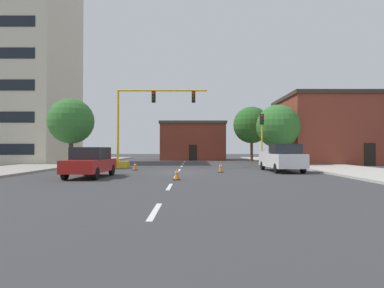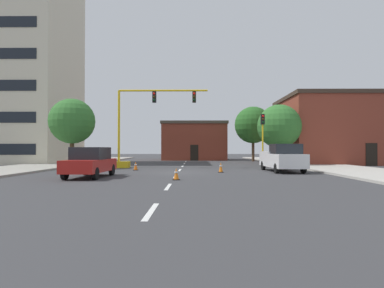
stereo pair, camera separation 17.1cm
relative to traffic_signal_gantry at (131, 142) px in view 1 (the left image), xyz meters
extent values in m
plane|color=#38383A|center=(4.40, -5.63, -2.22)|extent=(160.00, 160.00, 0.00)
cube|color=#9E998E|center=(-8.39, 2.37, -2.15)|extent=(6.00, 56.00, 0.14)
cube|color=#B2ADA3|center=(17.18, 2.37, -2.15)|extent=(6.00, 56.00, 0.14)
cube|color=silver|center=(4.40, -19.63, -2.22)|extent=(0.16, 2.40, 0.01)
cube|color=silver|center=(4.40, -14.13, -2.22)|extent=(0.16, 2.40, 0.01)
cube|color=silver|center=(4.40, -8.63, -2.22)|extent=(0.16, 2.40, 0.01)
cube|color=silver|center=(4.40, -3.13, -2.22)|extent=(0.16, 2.40, 0.01)
cube|color=silver|center=(4.40, 2.37, -2.22)|extent=(0.16, 2.40, 0.01)
cube|color=silver|center=(4.40, 7.87, -2.22)|extent=(0.16, 2.40, 0.01)
cube|color=silver|center=(4.40, 13.37, -2.22)|extent=(0.16, 2.40, 0.01)
cube|color=beige|center=(-15.55, 9.34, 8.99)|extent=(12.80, 10.82, 22.42)
cube|color=brown|center=(5.50, 20.67, 0.36)|extent=(9.19, 8.32, 5.16)
cube|color=#4C4238|center=(5.50, 20.67, 3.15)|extent=(9.49, 8.62, 0.40)
cube|color=black|center=(5.50, 16.48, -1.12)|extent=(1.10, 0.06, 2.20)
cube|color=brown|center=(22.58, 7.97, 1.30)|extent=(13.93, 9.76, 7.04)
cube|color=#3D2D23|center=(22.58, 7.97, 5.02)|extent=(14.23, 10.06, 0.40)
cube|color=black|center=(22.58, 3.06, -1.12)|extent=(1.10, 0.06, 2.20)
cube|color=yellow|center=(-1.09, 0.00, -1.94)|extent=(1.80, 1.20, 0.55)
cylinder|color=yellow|center=(-1.09, 0.00, 1.43)|extent=(0.20, 0.20, 6.20)
cylinder|color=yellow|center=(2.79, 0.00, 4.53)|extent=(7.76, 0.16, 0.16)
cube|color=black|center=(2.02, 0.00, 3.96)|extent=(0.32, 0.36, 0.95)
sphere|color=red|center=(2.02, -0.19, 4.23)|extent=(0.20, 0.20, 0.20)
sphere|color=#38280A|center=(2.02, -0.19, 3.95)|extent=(0.20, 0.20, 0.20)
sphere|color=black|center=(2.02, -0.19, 3.67)|extent=(0.20, 0.20, 0.20)
cube|color=black|center=(5.51, 0.00, 3.96)|extent=(0.32, 0.36, 0.95)
sphere|color=red|center=(5.51, -0.19, 4.23)|extent=(0.20, 0.20, 0.20)
sphere|color=#38280A|center=(5.51, -0.19, 3.95)|extent=(0.20, 0.20, 0.20)
sphere|color=black|center=(5.51, -0.19, 3.67)|extent=(0.20, 0.20, 0.20)
cylinder|color=yellow|center=(11.72, 1.15, 0.18)|extent=(0.14, 0.14, 4.80)
cube|color=black|center=(11.72, 1.15, 2.11)|extent=(0.32, 0.36, 0.95)
sphere|color=red|center=(11.72, 0.96, 2.38)|extent=(0.20, 0.20, 0.20)
sphere|color=#38280A|center=(11.72, 0.96, 2.10)|extent=(0.20, 0.20, 0.20)
sphere|color=black|center=(11.72, 0.96, 1.82)|extent=(0.20, 0.20, 0.20)
cylinder|color=brown|center=(13.22, 14.25, -0.73)|extent=(0.36, 0.36, 2.97)
sphere|color=#286023|center=(13.22, 14.25, 2.56)|extent=(4.83, 4.83, 4.83)
cylinder|color=#4C3823|center=(-4.89, -0.81, -0.94)|extent=(0.36, 0.36, 2.56)
sphere|color=#33702D|center=(-4.89, -0.81, 1.78)|extent=(3.83, 3.83, 3.83)
cylinder|color=brown|center=(13.79, 3.33, -1.09)|extent=(0.36, 0.36, 2.26)
sphere|color=#33702D|center=(13.79, 3.33, 1.63)|extent=(4.24, 4.24, 4.24)
cube|color=white|center=(11.87, -4.69, -1.40)|extent=(2.17, 5.46, 0.95)
cube|color=#1E2328|center=(11.89, -5.59, -0.58)|extent=(1.90, 1.86, 0.70)
cube|color=white|center=(11.83, -3.50, -0.85)|extent=(2.09, 2.87, 0.16)
cylinder|color=black|center=(12.82, -6.49, -1.88)|extent=(0.24, 0.69, 0.68)
cylinder|color=black|center=(11.02, -6.55, -1.88)|extent=(0.24, 0.69, 0.68)
cylinder|color=black|center=(12.71, -2.82, -1.88)|extent=(0.24, 0.69, 0.68)
cylinder|color=black|center=(10.91, -2.88, -1.88)|extent=(0.24, 0.69, 0.68)
cube|color=#B21E19|center=(-0.49, -9.55, -1.53)|extent=(1.99, 4.56, 0.70)
cube|color=#1E2328|center=(-0.49, -9.45, -0.83)|extent=(1.77, 2.35, 0.70)
cylinder|color=black|center=(-1.27, -7.99, -1.88)|extent=(0.24, 0.69, 0.68)
cylinder|color=black|center=(0.38, -8.05, -1.88)|extent=(0.24, 0.69, 0.68)
cylinder|color=black|center=(-1.36, -11.05, -1.88)|extent=(0.24, 0.69, 0.68)
cylinder|color=black|center=(0.29, -11.10, -1.88)|extent=(0.24, 0.69, 0.68)
cube|color=black|center=(1.01, -3.38, -2.20)|extent=(0.36, 0.36, 0.04)
cone|color=orange|center=(1.01, -3.38, -1.86)|extent=(0.28, 0.28, 0.63)
cylinder|color=white|center=(1.01, -3.38, -1.79)|extent=(0.19, 0.19, 0.08)
cube|color=black|center=(4.57, -11.07, -2.20)|extent=(0.36, 0.36, 0.04)
cone|color=orange|center=(4.57, -11.07, -1.88)|extent=(0.28, 0.28, 0.60)
cylinder|color=white|center=(4.57, -11.07, -1.81)|extent=(0.19, 0.19, 0.08)
cube|color=black|center=(7.37, -5.58, -2.20)|extent=(0.36, 0.36, 0.04)
cone|color=orange|center=(7.37, -5.58, -1.84)|extent=(0.28, 0.28, 0.68)
cylinder|color=white|center=(7.37, -5.58, -1.76)|extent=(0.19, 0.19, 0.08)
camera|label=1|loc=(5.38, -28.18, -0.57)|focal=30.26mm
camera|label=2|loc=(5.55, -28.18, -0.57)|focal=30.26mm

